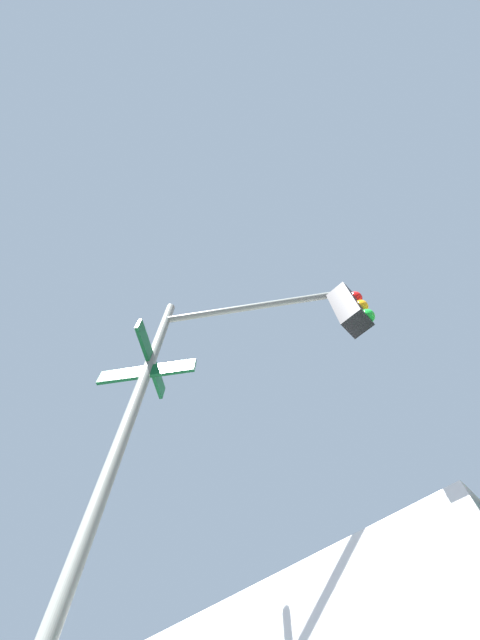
# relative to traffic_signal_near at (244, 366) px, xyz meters

# --- Properties ---
(traffic_signal_near) EXTENTS (2.65, 1.98, 5.93)m
(traffic_signal_near) POSITION_rel_traffic_signal_near_xyz_m (0.00, 0.00, 0.00)
(traffic_signal_near) COLOR slate
(traffic_signal_near) RESTS_ON ground_plane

